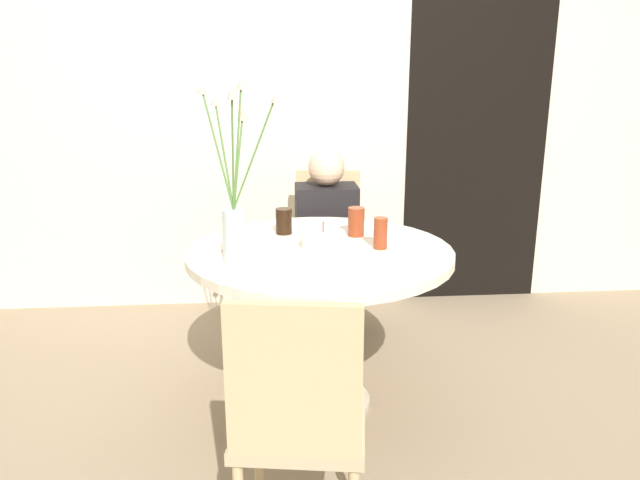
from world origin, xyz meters
name	(u,v)px	position (x,y,z in m)	size (l,w,h in m)	color
ground_plane	(320,403)	(0.00, 0.00, 0.00)	(16.00, 16.00, 0.00)	#89755B
wall_back	(302,100)	(0.00, 1.33, 1.30)	(8.00, 0.05, 2.60)	beige
doorway_panel	(477,144)	(1.11, 1.30, 1.02)	(0.90, 0.01, 2.05)	black
dining_table	(320,277)	(0.00, 0.00, 0.62)	(1.15, 1.15, 0.75)	beige
chair_near_front	(327,240)	(0.12, 0.94, 0.52)	(0.45, 0.45, 0.92)	tan
chair_left_flank	(298,415)	(-0.14, -0.93, 0.52)	(0.46, 0.46, 0.92)	tan
birthday_cake	(323,241)	(0.01, -0.01, 0.79)	(0.19, 0.19, 0.12)	white
flower_vase	(235,206)	(-0.35, -0.14, 0.98)	(0.33, 0.24, 0.72)	#B2C6C1
side_plate	(232,245)	(-0.38, 0.08, 0.76)	(0.17, 0.17, 0.01)	silver
drink_glass_0	(356,222)	(0.18, 0.20, 0.82)	(0.08, 0.08, 0.13)	maroon
drink_glass_1	(284,221)	(-0.15, 0.26, 0.81)	(0.08, 0.08, 0.12)	black
drink_glass_2	(380,233)	(0.26, -0.01, 0.82)	(0.06, 0.06, 0.14)	maroon
person_woman	(326,250)	(0.10, 0.78, 0.51)	(0.34, 0.24, 1.08)	#383333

